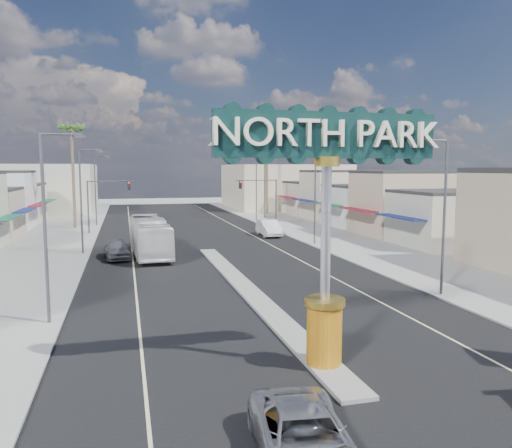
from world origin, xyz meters
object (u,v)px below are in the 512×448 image
palm_left_far (72,134)px  car_parked_right (269,228)px  traffic_signal_right (262,194)px  gateway_sign (326,208)px  streetlight_l_mid (83,195)px  city_bus (150,236)px  streetlight_l_near (48,218)px  traffic_signal_left (105,196)px  streetlight_l_far (97,186)px  streetlight_r_near (442,209)px  streetlight_r_mid (313,192)px  car_parked_left (117,249)px  palm_right_far (267,136)px  streetlight_r_far (255,185)px  palm_right_mid (265,146)px  suv_left (305,439)px

palm_left_far → car_parked_right: size_ratio=2.49×
traffic_signal_right → car_parked_right: (-1.05, -6.71, -3.41)m
gateway_sign → streetlight_l_mid: gateway_sign is taller
city_bus → traffic_signal_right: bearing=45.3°
gateway_sign → traffic_signal_right: (9.18, 42.02, -1.65)m
traffic_signal_right → streetlight_l_mid: size_ratio=0.67×
streetlight_l_near → palm_left_far: (-2.57, 40.00, 6.43)m
traffic_signal_left → streetlight_l_mid: size_ratio=0.67×
traffic_signal_right → streetlight_l_far: streetlight_l_far is taller
streetlight_r_near → streetlight_r_mid: same height
car_parked_left → city_bus: 3.05m
streetlight_l_mid → palm_left_far: bearing=97.3°
traffic_signal_right → palm_right_far: palm_right_far is taller
streetlight_r_near → palm_right_far: palm_right_far is taller
streetlight_r_far → palm_right_far: (4.57, 10.00, 7.32)m
traffic_signal_left → streetlight_r_mid: (19.62, -13.99, 0.79)m
palm_right_mid → traffic_signal_right: bearing=-107.6°
traffic_signal_left → traffic_signal_right: size_ratio=1.00×
traffic_signal_right → palm_right_mid: palm_right_mid is taller
palm_right_far → car_parked_left: palm_right_far is taller
streetlight_l_near → palm_right_mid: palm_right_mid is taller
traffic_signal_left → suv_left: (6.34, -47.63, -3.57)m
streetlight_l_mid → palm_left_far: size_ratio=0.69×
streetlight_r_near → car_parked_right: bearing=94.8°
streetlight_l_far → suv_left: bearing=-82.2°
palm_right_mid → car_parked_right: 21.65m
streetlight_l_mid → streetlight_r_near: same height
traffic_signal_right → streetlight_r_near: size_ratio=0.67×
traffic_signal_left → streetlight_l_far: streetlight_l_far is taller
car_parked_right → city_bus: 15.94m
streetlight_r_far → suv_left: 57.36m
car_parked_right → palm_right_far: bearing=76.1°
streetlight_l_near → palm_right_far: 58.35m
streetlight_l_mid → streetlight_l_far: bearing=90.0°
traffic_signal_left → car_parked_left: (1.45, -16.85, -3.47)m
suv_left → car_parked_right: bearing=81.5°
suv_left → car_parked_left: 31.17m
palm_left_far → car_parked_right: bearing=-31.0°
palm_left_far → suv_left: bearing=-79.3°
suv_left → streetlight_l_near: bearing=125.6°
palm_right_far → streetlight_r_near: bearing=-95.0°
streetlight_l_near → streetlight_l_mid: bearing=90.0°
traffic_signal_right → city_bus: bearing=-132.2°
gateway_sign → streetlight_r_mid: bearing=69.6°
car_parked_right → city_bus: bearing=-144.2°
traffic_signal_left → streetlight_r_mid: size_ratio=0.67×
gateway_sign → car_parked_left: size_ratio=1.93×
palm_left_far → streetlight_r_mid: bearing=-40.5°
palm_left_far → palm_right_far: 30.48m
traffic_signal_right → palm_left_far: (-22.18, 6.01, 7.22)m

